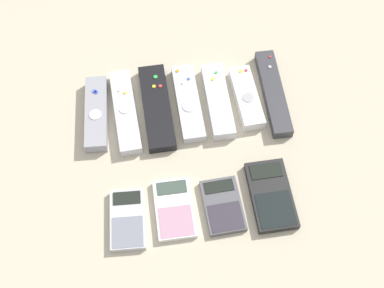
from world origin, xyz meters
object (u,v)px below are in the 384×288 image
at_px(remote_5, 247,98).
at_px(calculator_0, 128,219).
at_px(remote_4, 218,101).
at_px(calculator_2, 223,206).
at_px(remote_1, 125,111).
at_px(remote_0, 96,113).
at_px(remote_6, 273,93).
at_px(calculator_3, 271,195).
at_px(remote_2, 157,107).
at_px(calculator_1, 174,209).
at_px(remote_3, 188,103).

height_order(remote_5, calculator_0, remote_5).
height_order(remote_4, calculator_2, remote_4).
distance_m(remote_1, calculator_0, 0.25).
relative_size(remote_0, remote_5, 1.15).
height_order(remote_6, calculator_3, remote_6).
distance_m(remote_1, calculator_3, 0.36).
bearing_deg(remote_4, remote_5, -0.12).
distance_m(remote_2, calculator_2, 0.26).
height_order(remote_1, remote_2, same).
relative_size(remote_1, calculator_0, 1.65).
bearing_deg(calculator_2, calculator_0, 178.64).
bearing_deg(calculator_0, remote_2, 74.88).
xyz_separation_m(remote_6, calculator_1, (-0.25, -0.24, -0.00)).
bearing_deg(remote_3, calculator_1, -104.89).
relative_size(remote_6, calculator_2, 1.86).
bearing_deg(remote_3, remote_1, -179.15).
bearing_deg(remote_5, calculator_2, -113.65).
distance_m(remote_4, calculator_1, 0.26).
height_order(remote_0, remote_4, same).
bearing_deg(remote_0, calculator_3, -32.39).
distance_m(remote_0, remote_3, 0.20).
height_order(remote_3, calculator_3, remote_3).
relative_size(remote_4, calculator_0, 1.47).
relative_size(remote_6, calculator_0, 1.73).
relative_size(remote_3, remote_5, 1.22).
distance_m(remote_0, remote_6, 0.38).
bearing_deg(calculator_3, calculator_2, -176.01).
bearing_deg(remote_4, calculator_2, -96.96).
relative_size(calculator_0, calculator_3, 0.85).
xyz_separation_m(remote_1, remote_6, (0.32, 0.00, 0.00)).
bearing_deg(calculator_1, calculator_3, 0.71).
height_order(remote_0, calculator_2, remote_0).
relative_size(remote_1, remote_6, 0.95).
bearing_deg(remote_1, calculator_3, -44.03).
distance_m(remote_3, remote_6, 0.19).
bearing_deg(remote_0, remote_6, 3.45).
bearing_deg(calculator_3, remote_3, 118.24).
xyz_separation_m(remote_0, remote_1, (0.06, -0.00, -0.00)).
height_order(remote_0, remote_5, remote_0).
bearing_deg(remote_2, calculator_1, -88.81).
bearing_deg(calculator_2, remote_5, 66.65).
height_order(remote_2, calculator_2, remote_2).
bearing_deg(remote_2, remote_4, -2.15).
relative_size(remote_2, remote_6, 0.98).
bearing_deg(remote_5, remote_0, 176.81).
xyz_separation_m(remote_1, calculator_0, (-0.01, -0.25, -0.00)).
relative_size(remote_4, calculator_1, 1.48).
xyz_separation_m(remote_0, remote_2, (0.13, -0.00, -0.00)).
distance_m(remote_1, calculator_1, 0.25).
relative_size(remote_5, remote_6, 0.72).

